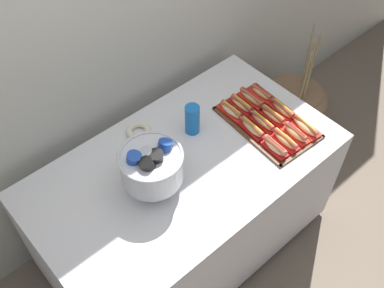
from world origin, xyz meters
TOP-DOWN VIEW (x-y plane):
  - ground_plane at (0.00, 0.00)m, footprint 10.00×10.00m
  - back_wall at (0.00, 0.57)m, footprint 6.00×0.10m
  - buffet_table at (0.00, 0.00)m, footprint 1.58×0.89m
  - floor_vase at (1.09, 0.14)m, footprint 0.51×0.51m
  - serving_tray at (0.51, -0.09)m, footprint 0.36×0.54m
  - hot_dog_0 at (0.39, -0.24)m, footprint 0.07×0.16m
  - hot_dog_1 at (0.46, -0.25)m, footprint 0.08×0.17m
  - hot_dog_2 at (0.54, -0.25)m, footprint 0.08×0.16m
  - hot_dog_3 at (0.61, -0.26)m, footprint 0.09×0.18m
  - hot_dog_4 at (0.40, -0.08)m, footprint 0.07×0.17m
  - hot_dog_5 at (0.47, -0.08)m, footprint 0.07×0.18m
  - hot_dog_6 at (0.55, -0.09)m, footprint 0.06×0.17m
  - hot_dog_7 at (0.62, -0.09)m, footprint 0.08×0.17m
  - hot_dog_8 at (0.41, 0.09)m, footprint 0.07×0.17m
  - hot_dog_9 at (0.48, 0.08)m, footprint 0.07×0.17m
  - hot_dog_10 at (0.56, 0.08)m, footprint 0.06×0.18m
  - hot_dog_11 at (0.63, 0.07)m, footprint 0.07×0.16m
  - punch_bowl at (-0.20, -0.01)m, footprint 0.30×0.30m
  - cup_stack at (0.17, 0.14)m, footprint 0.08×0.08m
  - donut at (-0.05, 0.31)m, footprint 0.13×0.13m

SIDE VIEW (x-z plane):
  - ground_plane at x=0.00m, z-range 0.00..0.00m
  - floor_vase at x=1.09m, z-range -0.25..0.72m
  - buffet_table at x=0.00m, z-range 0.02..0.79m
  - serving_tray at x=0.51m, z-range 0.76..0.78m
  - donut at x=-0.05m, z-range 0.77..0.80m
  - hot_dog_11 at x=0.63m, z-range 0.77..0.83m
  - hot_dog_5 at x=0.47m, z-range 0.77..0.83m
  - hot_dog_9 at x=0.48m, z-range 0.77..0.83m
  - hot_dog_7 at x=0.62m, z-range 0.77..0.83m
  - hot_dog_8 at x=0.41m, z-range 0.77..0.83m
  - hot_dog_6 at x=0.55m, z-range 0.77..0.83m
  - hot_dog_3 at x=0.61m, z-range 0.77..0.83m
  - hot_dog_1 at x=0.46m, z-range 0.77..0.83m
  - hot_dog_4 at x=0.40m, z-range 0.77..0.83m
  - hot_dog_2 at x=0.54m, z-range 0.77..0.83m
  - hot_dog_10 at x=0.56m, z-range 0.77..0.83m
  - hot_dog_0 at x=0.39m, z-range 0.77..0.84m
  - cup_stack at x=0.17m, z-range 0.77..0.94m
  - punch_bowl at x=-0.20m, z-range 0.79..1.07m
  - back_wall at x=0.00m, z-range 0.00..2.60m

